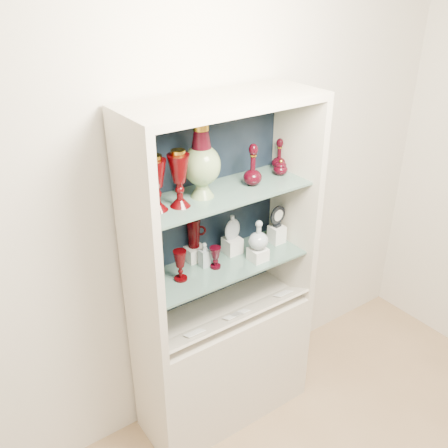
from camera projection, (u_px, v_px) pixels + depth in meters
wall_back at (200, 192)px, 2.66m from camera, size 3.50×0.02×2.80m
cabinet_base at (224, 362)px, 2.97m from camera, size 1.00×0.40×0.75m
cabinet_back_panel at (204, 207)px, 2.67m from camera, size 0.98×0.02×1.15m
cabinet_side_left at (138, 247)px, 2.28m from camera, size 0.04×0.40×1.15m
cabinet_side_right at (294, 197)px, 2.78m from camera, size 0.04×0.40×1.15m
cabinet_top_cap at (224, 103)px, 2.26m from camera, size 1.00×0.40×0.04m
shelf_lower at (222, 265)px, 2.67m from camera, size 0.92×0.34×0.01m
shelf_upper at (222, 193)px, 2.48m from camera, size 0.92×0.34×0.01m
label_ledge at (236, 317)px, 2.70m from camera, size 0.92×0.17×0.09m
label_card_0 at (194, 333)px, 2.56m from camera, size 0.10×0.06×0.03m
label_card_1 at (240, 313)px, 2.71m from camera, size 0.10×0.06×0.03m
label_card_2 at (283, 293)px, 2.87m from camera, size 0.10×0.06×0.03m
label_card_3 at (233, 316)px, 2.68m from camera, size 0.10×0.06×0.03m
pedestal_lamp_left at (156, 183)px, 2.24m from camera, size 0.11×0.11×0.26m
pedestal_lamp_right at (179, 179)px, 2.27m from camera, size 0.11×0.11×0.27m
enamel_urn at (202, 160)px, 2.35m from camera, size 0.23×0.23×0.37m
ruby_decanter_a at (253, 162)px, 2.50m from camera, size 0.12×0.12×0.25m
ruby_decanter_b at (279, 153)px, 2.72m from camera, size 0.10×0.10×0.19m
lidded_bowl at (281, 167)px, 2.67m from camera, size 0.08×0.08×0.09m
cobalt_goblet at (148, 276)px, 2.40m from camera, size 0.09×0.09×0.19m
ruby_goblet_tall at (180, 265)px, 2.50m from camera, size 0.07×0.07×0.17m
ruby_goblet_small at (215, 258)px, 2.61m from camera, size 0.06×0.06×0.12m
riser_ruby_pitcher at (194, 253)px, 2.70m from camera, size 0.10×0.10×0.08m
ruby_pitcher at (194, 233)px, 2.64m from camera, size 0.14×0.12×0.16m
clear_square_bottle at (204, 255)px, 2.62m from camera, size 0.05×0.05×0.14m
riser_flat_flask at (232, 245)px, 2.76m from camera, size 0.09×0.09×0.09m
flat_flask at (232, 227)px, 2.71m from camera, size 0.11×0.05×0.14m
riser_clear_round_decanter at (258, 254)px, 2.69m from camera, size 0.09×0.09×0.07m
clear_round_decanter at (259, 236)px, 2.64m from camera, size 0.11×0.11×0.16m
riser_cameo_medallion at (277, 234)px, 2.86m from camera, size 0.08×0.08×0.10m
cameo_medallion at (278, 216)px, 2.81m from camera, size 0.12×0.05×0.13m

